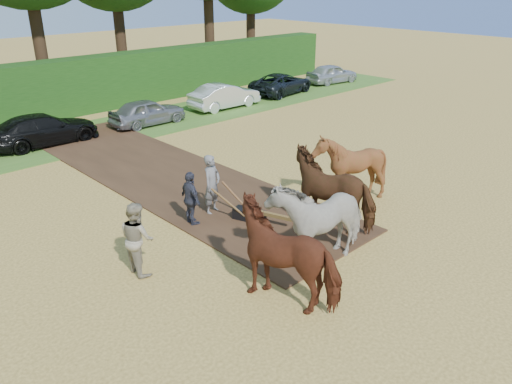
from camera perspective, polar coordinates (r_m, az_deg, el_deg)
name	(u,v)px	position (r m, az deg, el deg)	size (l,w,h in m)	color
ground	(265,257)	(13.85, 1.01, -7.39)	(120.00, 120.00, 0.00)	gold
earth_strip	(166,175)	(19.65, -10.25, 1.95)	(4.50, 17.00, 0.05)	#472D1C
grass_verge	(53,143)	(24.99, -22.20, 5.20)	(50.00, 5.00, 0.03)	#38601E
hedgerow	(11,96)	(28.77, -26.17, 9.85)	(46.00, 1.60, 3.00)	#14380F
spectator_near	(137,238)	(13.09, -13.41, -5.13)	(0.95, 0.74, 1.95)	#B4AB8D
spectator_far	(191,199)	(15.28, -7.45, -0.80)	(1.02, 0.43, 1.75)	#292B37
plough_team	(323,201)	(14.40, 7.61, -1.06)	(7.90, 6.69, 2.37)	#612918
parked_cars	(104,118)	(25.85, -16.94, 8.06)	(41.03, 2.97, 1.44)	#A4A6AB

